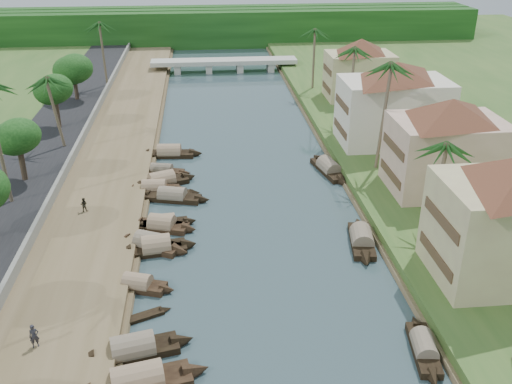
{
  "coord_description": "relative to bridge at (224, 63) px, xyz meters",
  "views": [
    {
      "loc": [
        -4.62,
        -38.17,
        26.8
      ],
      "look_at": [
        0.43,
        13.29,
        2.0
      ],
      "focal_mm": 40.0,
      "sensor_mm": 36.0,
      "label": 1
    }
  ],
  "objects": [
    {
      "name": "road",
      "position": [
        -24.5,
        -52.0,
        -1.02
      ],
      "size": [
        8.0,
        180.0,
        1.4
      ],
      "primitive_type": "cube",
      "color": "black",
      "rests_on": "ground"
    },
    {
      "name": "sampan_13",
      "position": [
        -8.92,
        -43.16,
        -1.3
      ],
      "size": [
        8.59,
        2.41,
        2.31
      ],
      "rotation": [
        0.0,
        0.0,
        -0.07
      ],
      "color": "black",
      "rests_on": "ground"
    },
    {
      "name": "sampan_2",
      "position": [
        -9.38,
        -82.36,
        -1.3
      ],
      "size": [
        9.67,
        3.87,
        2.46
      ],
      "rotation": [
        0.0,
        0.0,
        0.21
      ],
      "color": "black",
      "rests_on": "ground"
    },
    {
      "name": "sampan_12",
      "position": [
        -9.59,
        -48.66,
        -1.32
      ],
      "size": [
        7.23,
        3.06,
        1.77
      ],
      "rotation": [
        0.0,
        0.0,
        -0.26
      ],
      "color": "black",
      "rests_on": "ground"
    },
    {
      "name": "sampan_10",
      "position": [
        -10.16,
        -53.5,
        -1.31
      ],
      "size": [
        7.53,
        2.13,
        2.07
      ],
      "rotation": [
        0.0,
        0.0,
        -0.07
      ],
      "color": "black",
      "rests_on": "ground"
    },
    {
      "name": "tree_3",
      "position": [
        -24.0,
        -51.82,
        4.46
      ],
      "size": [
        4.42,
        4.42,
        6.69
      ],
      "color": "#483529",
      "rests_on": "ground"
    },
    {
      "name": "retaining_wall",
      "position": [
        -20.2,
        -52.0,
        -0.37
      ],
      "size": [
        0.4,
        180.0,
        1.1
      ],
      "primitive_type": "cube",
      "color": "slate",
      "rests_on": "left_bank"
    },
    {
      "name": "palm_1",
      "position": [
        16.0,
        -65.83,
        7.29
      ],
      "size": [
        3.2,
        3.2,
        9.54
      ],
      "color": "brown",
      "rests_on": "ground"
    },
    {
      "name": "building_mid",
      "position": [
        19.99,
        -58.0,
        4.41
      ],
      "size": [
        14.11,
        14.11,
        9.7
      ],
      "color": "#D4AB96",
      "rests_on": "right_bank"
    },
    {
      "name": "sampan_4",
      "position": [
        -10.35,
        -71.54,
        -1.32
      ],
      "size": [
        6.53,
        3.35,
        1.88
      ],
      "rotation": [
        0.0,
        0.0,
        -0.32
      ],
      "color": "black",
      "rests_on": "ground"
    },
    {
      "name": "sampan_14",
      "position": [
        9.75,
        -81.03,
        -1.32
      ],
      "size": [
        2.32,
        7.39,
        1.82
      ],
      "rotation": [
        0.0,
        0.0,
        1.43
      ],
      "color": "black",
      "rests_on": "ground"
    },
    {
      "name": "bridge",
      "position": [
        0.0,
        0.0,
        0.0
      ],
      "size": [
        28.0,
        4.0,
        2.4
      ],
      "color": "#ACADA2",
      "rests_on": "ground"
    },
    {
      "name": "tree_4",
      "position": [
        -24.0,
        -34.43,
        4.73
      ],
      "size": [
        4.53,
        4.53,
        7.01
      ],
      "color": "#483529",
      "rests_on": "ground"
    },
    {
      "name": "person_near",
      "position": [
        -16.44,
        -78.73,
        -0.05
      ],
      "size": [
        0.74,
        0.61,
        1.74
      ],
      "primitive_type": "imported",
      "rotation": [
        0.0,
        0.0,
        0.34
      ],
      "color": "#25252C",
      "rests_on": "left_bank"
    },
    {
      "name": "left_bank",
      "position": [
        -16.0,
        -52.0,
        -1.32
      ],
      "size": [
        10.0,
        180.0,
        0.8
      ],
      "primitive_type": "cube",
      "color": "brown",
      "rests_on": "ground"
    },
    {
      "name": "sampan_3",
      "position": [
        -9.96,
        -79.28,
        -1.3
      ],
      "size": [
        8.74,
        3.57,
        2.29
      ],
      "rotation": [
        0.0,
        0.0,
        0.22
      ],
      "color": "black",
      "rests_on": "ground"
    },
    {
      "name": "palm_2",
      "position": [
        15.0,
        -51.85,
        10.95
      ],
      "size": [
        3.2,
        3.2,
        13.33
      ],
      "color": "brown",
      "rests_on": "ground"
    },
    {
      "name": "building_distant",
      "position": [
        19.99,
        -24.0,
        4.16
      ],
      "size": [
        12.62,
        12.62,
        9.2
      ],
      "color": "#C3BD83",
      "rests_on": "right_bank"
    },
    {
      "name": "treeline",
      "position": [
        -0.0,
        28.0,
        2.28
      ],
      "size": [
        120.0,
        14.0,
        8.0
      ],
      "color": "#10350E",
      "rests_on": "ground"
    },
    {
      "name": "sampan_5",
      "position": [
        -9.2,
        -65.97,
        -1.3
      ],
      "size": [
        7.65,
        2.93,
        2.37
      ],
      "rotation": [
        0.0,
        0.0,
        0.15
      ],
      "color": "black",
      "rests_on": "ground"
    },
    {
      "name": "canoe_1",
      "position": [
        -9.95,
        -75.46,
        -1.62
      ],
      "size": [
        5.1,
        2.83,
        0.84
      ],
      "rotation": [
        0.0,
        0.0,
        0.41
      ],
      "color": "black",
      "rests_on": "ground"
    },
    {
      "name": "palm_3",
      "position": [
        16.0,
        -34.95,
        9.22
      ],
      "size": [
        3.2,
        3.2,
        11.53
      ],
      "color": "brown",
      "rests_on": "ground"
    },
    {
      "name": "sampan_9",
      "position": [
        -8.14,
        -55.67,
        -1.31
      ],
      "size": [
        8.45,
        3.68,
        2.12
      ],
      "rotation": [
        0.0,
        0.0,
        -0.26
      ],
      "color": "black",
      "rests_on": "ground"
    },
    {
      "name": "sampan_16",
      "position": [
        9.88,
        -49.98,
        -1.3
      ],
      "size": [
        3.71,
        9.67,
        2.31
      ],
      "rotation": [
        0.0,
        0.0,
        1.78
      ],
      "color": "black",
      "rests_on": "ground"
    },
    {
      "name": "sampan_8",
      "position": [
        -8.91,
        -61.87,
        -1.31
      ],
      "size": [
        7.2,
        3.71,
        2.18
      ],
      "rotation": [
        0.0,
        0.0,
        -0.31
      ],
      "color": "black",
      "rests_on": "ground"
    },
    {
      "name": "sampan_6",
      "position": [
        -9.75,
        -65.32,
        -1.3
      ],
      "size": [
        7.69,
        4.97,
        2.29
      ],
      "rotation": [
        0.0,
        0.0,
        -0.46
      ],
      "color": "black",
      "rests_on": "ground"
    },
    {
      "name": "building_far",
      "position": [
        18.99,
        -44.0,
        4.66
      ],
      "size": [
        15.59,
        15.59,
        10.2
      ],
      "color": "beige",
      "rests_on": "right_bank"
    },
    {
      "name": "palm_7",
      "position": [
        14.0,
        -17.66,
        8.78
      ],
      "size": [
        3.2,
        3.2,
        11.08
      ],
      "color": "brown",
      "rests_on": "ground"
    },
    {
      "name": "palm_6",
      "position": [
        -22.0,
        -42.01,
        8.01
      ],
      "size": [
        3.2,
        3.2,
        10.06
      ],
      "color": "brown",
      "rests_on": "ground"
    },
    {
      "name": "tree_6",
      "position": [
        24.0,
        -41.79,
        4.76
      ],
      "size": [
        4.33,
        4.33,
        7.17
      ],
      "color": "#483529",
      "rests_on": "ground"
    },
    {
      "name": "sampan_11",
      "position": [
        -9.39,
        -51.7,
        -1.3
      ],
      "size": [
        8.2,
        4.54,
        2.31
      ],
      "rotation": [
        0.0,
        0.0,
        0.36
      ],
      "color": "black",
      "rests_on": "ground"
    },
    {
      "name": "tree_5",
      "position": [
        -24.0,
        -21.18,
        4.28
      ],
      "size": [
        5.31,
        5.31,
        6.85
      ],
      "color": "#483529",
      "rests_on": "ground"
    },
    {
      "name": "person_far",
      "position": [
        -16.59,
        -58.87,
        -0.21
      ],
      "size": [
        0.73,
        0.59,
        1.42
      ],
      "primitive_type": "imported",
      "rotation": [
        0.0,
        0.0,
        3.07
      ],
      "color": "#2C291E",
      "rests_on": "left_bank"
    },
    {
      "name": "sampan_15",
      "position": [
        9.37,
        -66.39,
        -1.3
      ],
      "size": [
        3.01,
        8.75,
        2.29
      ],
      "rotation": [
        0.0,
        0.0,
        1.42
      ],
      "color": "black",
      "rests_on": "ground"
    },
    {
      "name": "right_bank",
      "position": [
        19.0,
        -52.0,
        -1.12
      ],
      "size": [
        16.0,
        180.0,
        1.2
      ],
      "primitive_type": "cube",
      "color": "#2F5120",
      "rests_on": "ground"
    },
    {
      "name": "palm_8",
      "position": [
        -20.5,
        -13.2,
        9.65
      ],
      "size": [
        3.2,
        3.2,
        11.77
      ],
      "color": "brown",
      "rests_on": "ground"
    },
    {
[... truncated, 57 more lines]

